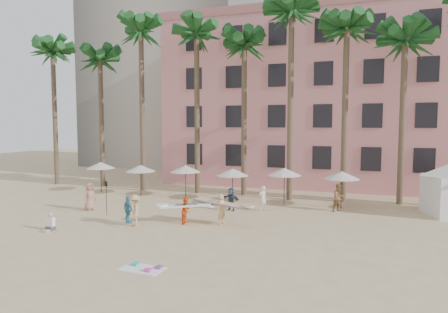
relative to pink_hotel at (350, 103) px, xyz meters
name	(u,v)px	position (x,y,z in m)	size (l,w,h in m)	color
ground	(170,252)	(-7.00, -26.00, -8.00)	(120.00, 120.00, 0.00)	#D1B789
pink_hotel	(350,103)	(0.00, 0.00, 0.00)	(35.00, 14.00, 16.00)	pink
palm_row	(261,34)	(-6.49, -11.00, 4.97)	(44.40, 5.40, 16.30)	brown
umbrella_row	(208,170)	(-10.00, -13.50, -5.67)	(22.50, 2.70, 2.73)	#332B23
beach_towel	(144,268)	(-7.00, -28.30, -7.97)	(1.85, 1.10, 0.14)	white
carrier_yellow	(222,207)	(-6.40, -20.42, -6.98)	(3.42, 1.11, 1.81)	#DEB67D
carrier_white	(186,209)	(-8.46, -20.94, -7.14)	(3.08, 1.59, 1.58)	#F9541A
beachgoers	(196,202)	(-8.71, -18.86, -7.10)	(17.15, 9.29, 1.91)	#AB7560
paddle	(106,194)	(-14.29, -20.64, -6.59)	(0.18, 0.04, 2.23)	black
seated_man	(50,225)	(-15.00, -24.88, -7.67)	(0.43, 0.74, 0.96)	#3F3F4C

